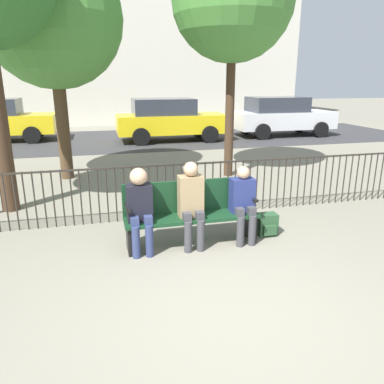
{
  "coord_description": "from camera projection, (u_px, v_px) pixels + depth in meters",
  "views": [
    {
      "loc": [
        -1.23,
        -3.16,
        2.31
      ],
      "look_at": [
        0.0,
        1.69,
        0.8
      ],
      "focal_mm": 35.0,
      "sensor_mm": 36.0,
      "label": 1
    }
  ],
  "objects": [
    {
      "name": "ground_plane",
      "position": [
        232.0,
        311.0,
        3.89
      ],
      "size": [
        80.0,
        80.0,
        0.0
      ],
      "primitive_type": "plane",
      "color": "gray"
    },
    {
      "name": "park_bench",
      "position": [
        191.0,
        210.0,
        5.39
      ],
      "size": [
        1.92,
        0.45,
        0.92
      ],
      "color": "#14381E",
      "rests_on": "ground"
    },
    {
      "name": "seated_person_0",
      "position": [
        140.0,
        205.0,
        5.04
      ],
      "size": [
        0.34,
        0.39,
        1.19
      ],
      "color": "navy",
      "rests_on": "ground"
    },
    {
      "name": "seated_person_1",
      "position": [
        191.0,
        201.0,
        5.21
      ],
      "size": [
        0.34,
        0.39,
        1.24
      ],
      "color": "#3D3D42",
      "rests_on": "ground"
    },
    {
      "name": "seated_person_2",
      "position": [
        243.0,
        201.0,
        5.4
      ],
      "size": [
        0.34,
        0.39,
        1.13
      ],
      "color": "#3D3D42",
      "rests_on": "ground"
    },
    {
      "name": "backpack",
      "position": [
        267.0,
        225.0,
        5.75
      ],
      "size": [
        0.3,
        0.24,
        0.34
      ],
      "color": "#284C2D",
      "rests_on": "ground"
    },
    {
      "name": "fence_railing",
      "position": [
        174.0,
        186.0,
        6.41
      ],
      "size": [
        9.01,
        0.03,
        0.95
      ],
      "color": "#2D2823",
      "rests_on": "ground"
    },
    {
      "name": "tree_2",
      "position": [
        52.0,
        18.0,
        8.12
      ],
      "size": [
        3.07,
        3.07,
        5.15
      ],
      "color": "#4C3823",
      "rests_on": "ground"
    },
    {
      "name": "street_surface",
      "position": [
        129.0,
        139.0,
        15.02
      ],
      "size": [
        24.0,
        6.0,
        0.01
      ],
      "color": "#333335",
      "rests_on": "ground"
    },
    {
      "name": "parked_car_1",
      "position": [
        169.0,
        119.0,
        14.48
      ],
      "size": [
        4.2,
        1.94,
        1.62
      ],
      "color": "yellow",
      "rests_on": "ground"
    },
    {
      "name": "parked_car_2",
      "position": [
        281.0,
        116.0,
        15.82
      ],
      "size": [
        4.2,
        1.94,
        1.62
      ],
      "color": "silver",
      "rests_on": "ground"
    },
    {
      "name": "building_facade",
      "position": [
        111.0,
        3.0,
        20.62
      ],
      "size": [
        20.0,
        6.0,
        12.68
      ],
      "color": "beige",
      "rests_on": "ground"
    }
  ]
}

